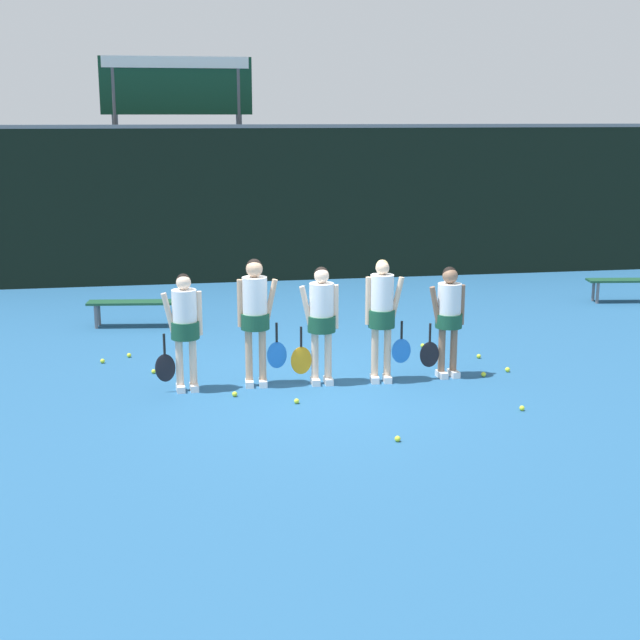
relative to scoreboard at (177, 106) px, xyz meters
The scene contains 22 objects.
ground_plane 10.62m from the scoreboard, 80.56° to the right, with size 140.00×140.00×0.00m, color #235684.
fence_windscreen 3.22m from the scoreboard, 47.86° to the right, with size 60.00×0.08×3.47m.
scoreboard is the anchor object (origin of this frame).
bench_courtside 6.82m from the scoreboard, 98.89° to the right, with size 1.82×0.59×0.46m.
bench_far 10.88m from the scoreboard, 31.24° to the right, with size 1.88×0.61×0.46m.
player_0 10.16m from the scoreboard, 91.10° to the right, with size 0.66×0.39×1.62m.
player_1 10.10m from the scoreboard, 85.39° to the right, with size 0.67×0.40×1.78m.
player_2 10.30m from the scoreboard, 80.22° to the right, with size 0.67×0.39×1.66m.
player_3 10.50m from the scoreboard, 75.45° to the right, with size 0.64×0.37×1.74m.
player_4 10.74m from the scoreboard, 70.07° to the right, with size 0.66×0.38×1.60m.
tennis_ball_0 9.11m from the scoreboard, 99.81° to the right, with size 0.07×0.07×0.07m, color #CCE033.
tennis_ball_1 11.31m from the scoreboard, 65.11° to the right, with size 0.07×0.07×0.07m, color #CCE033.
tennis_ball_2 10.58m from the scoreboard, 64.02° to the right, with size 0.07×0.07×0.07m, color #CCE033.
tennis_ball_3 12.90m from the scoreboard, 79.91° to the right, with size 0.07×0.07×0.07m, color #CCE033.
tennis_ball_4 10.84m from the scoreboard, 87.52° to the right, with size 0.07×0.07×0.07m, color #CCE033.
tennis_ball_5 9.66m from the scoreboard, 94.15° to the right, with size 0.06×0.06×0.06m, color #CCE033.
tennis_ball_6 10.16m from the scoreboard, 64.58° to the right, with size 0.07×0.07×0.07m, color #CCE033.
tennis_ball_7 11.29m from the scoreboard, 67.61° to the right, with size 0.07×0.07×0.07m, color #CCE033.
tennis_ball_8 12.62m from the scoreboard, 70.55° to the right, with size 0.07×0.07×0.07m, color #CCE033.
tennis_ball_9 8.81m from the scoreboard, 97.40° to the right, with size 0.07×0.07×0.07m, color #CCE033.
tennis_ball_10 11.30m from the scoreboard, 83.45° to the right, with size 0.07×0.07×0.07m, color #CCE033.
tennis_ball_11 9.67m from the scoreboard, 65.76° to the right, with size 0.07×0.07×0.07m, color #CCE033.
Camera 1 is at (-2.02, -11.78, 3.70)m, focal length 50.00 mm.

